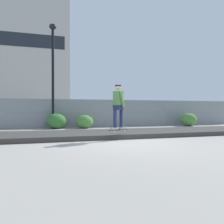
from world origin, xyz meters
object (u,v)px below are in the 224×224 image
parked_car_near (17,114)px  skateboard (118,130)px  skater (118,104)px  shrub_left (56,121)px  shrub_right (189,120)px  parked_car_mid (102,114)px  street_lamp (53,63)px  shrub_center (84,122)px

parked_car_near → skateboard: bearing=-62.1°
skateboard → skater: bearing=82.9°
skater → shrub_left: (-2.19, 5.69, -0.92)m
skater → shrub_right: (6.98, 5.35, -0.93)m
parked_car_mid → shrub_left: 5.39m
skater → parked_car_mid: 9.64m
shrub_left → shrub_right: 9.18m
parked_car_near → shrub_left: 4.53m
shrub_left → parked_car_near: bearing=127.1°
parked_car_mid → shrub_right: parked_car_mid is taller
skater → shrub_left: skater is taller
street_lamp → shrub_center: size_ratio=5.93×
skateboard → shrub_right: bearing=37.5°
skateboard → shrub_center: (-0.48, 5.44, 0.03)m
parked_car_near → shrub_right: bearing=-18.4°
shrub_right → parked_car_near: bearing=161.6°
skater → parked_car_mid: bearing=80.3°
skateboard → shrub_right: shrub_right is taller
skateboard → shrub_center: 5.46m
street_lamp → skateboard: bearing=-67.6°
shrub_left → skater: bearing=-68.9°
shrub_center → shrub_right: (7.47, -0.09, 0.04)m
skateboard → skater: size_ratio=0.47×
street_lamp → parked_car_mid: size_ratio=1.44×
skater → shrub_left: size_ratio=1.45×
parked_car_mid → shrub_center: 4.58m
parked_car_near → shrub_left: parked_car_near is taller
shrub_left → parked_car_mid: bearing=44.8°
street_lamp → shrub_left: 3.57m
street_lamp → skater: bearing=-67.6°
parked_car_near → shrub_right: parked_car_near is taller
street_lamp → shrub_center: (1.89, -0.31, -3.61)m
skater → shrub_center: size_ratio=1.61×
parked_car_mid → shrub_center: size_ratio=4.11×
parked_car_near → skater: bearing=-62.1°
street_lamp → shrub_left: street_lamp is taller
skater → shrub_center: bearing=95.1°
parked_car_mid → parked_car_near: bearing=-178.3°
parked_car_mid → shrub_right: (5.36, -4.14, -0.38)m
skateboard → parked_car_near: bearing=117.9°
street_lamp → shrub_left: bearing=-17.8°
skateboard → street_lamp: street_lamp is taller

